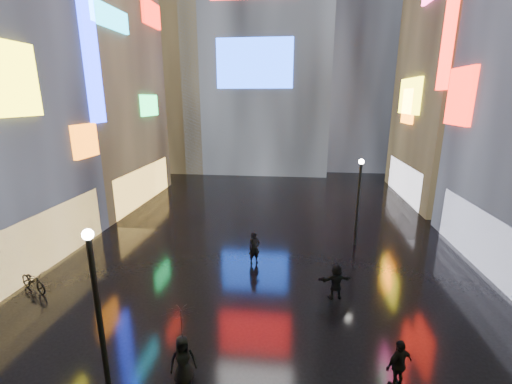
% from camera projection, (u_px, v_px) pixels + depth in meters
% --- Properties ---
extents(ground, '(140.00, 140.00, 0.00)m').
position_uv_depth(ground, '(270.00, 234.00, 22.12)').
color(ground, black).
rests_on(ground, ground).
extents(building_left_far, '(10.28, 12.00, 22.00)m').
position_uv_depth(building_left_far, '(74.00, 65.00, 26.72)').
color(building_left_far, black).
rests_on(building_left_far, ground).
extents(building_right_far, '(10.28, 12.00, 28.00)m').
position_uv_depth(building_right_far, '(489.00, 24.00, 26.26)').
color(building_right_far, black).
rests_on(building_right_far, ground).
extents(tower_flank_right, '(12.00, 12.00, 34.00)m').
position_uv_depth(tower_flank_right, '(361.00, 26.00, 41.56)').
color(tower_flank_right, black).
rests_on(tower_flank_right, ground).
extents(tower_flank_left, '(10.00, 10.00, 26.00)m').
position_uv_depth(tower_flank_left, '(169.00, 60.00, 41.30)').
color(tower_flank_left, black).
rests_on(tower_flank_left, ground).
extents(lamp_near, '(0.30, 0.30, 5.20)m').
position_uv_depth(lamp_near, '(98.00, 305.00, 9.45)').
color(lamp_near, black).
rests_on(lamp_near, ground).
extents(lamp_far, '(0.30, 0.30, 5.20)m').
position_uv_depth(lamp_far, '(358.00, 198.00, 19.74)').
color(lamp_far, black).
rests_on(lamp_far, ground).
extents(pedestrian_3, '(1.03, 0.83, 1.63)m').
position_uv_depth(pedestrian_3, '(399.00, 364.00, 10.19)').
color(pedestrian_3, black).
rests_on(pedestrian_3, ground).
extents(pedestrian_4, '(0.93, 0.79, 1.61)m').
position_uv_depth(pedestrian_4, '(183.00, 360.00, 10.36)').
color(pedestrian_4, black).
rests_on(pedestrian_4, ground).
extents(pedestrian_5, '(1.56, 0.82, 1.61)m').
position_uv_depth(pedestrian_5, '(336.00, 282.00, 14.82)').
color(pedestrian_5, black).
rests_on(pedestrian_5, ground).
extents(pedestrian_6, '(0.74, 0.65, 1.70)m').
position_uv_depth(pedestrian_6, '(254.00, 248.00, 18.03)').
color(pedestrian_6, black).
rests_on(pedestrian_6, ground).
extents(umbrella_2, '(1.35, 1.34, 0.97)m').
position_uv_depth(umbrella_2, '(180.00, 324.00, 10.02)').
color(umbrella_2, black).
rests_on(umbrella_2, pedestrian_4).
extents(bicycle, '(1.99, 1.36, 0.99)m').
position_uv_depth(bicycle, '(33.00, 281.00, 15.48)').
color(bicycle, black).
rests_on(bicycle, ground).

